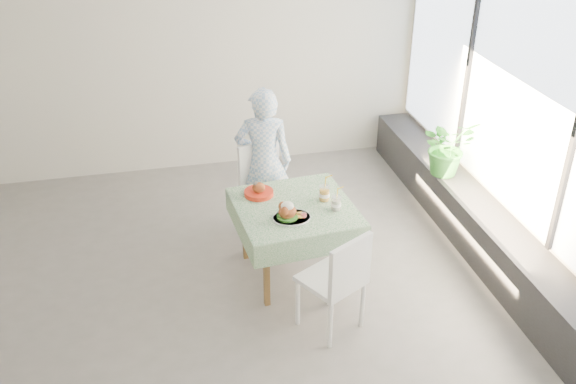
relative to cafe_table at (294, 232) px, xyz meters
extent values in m
plane|color=slate|center=(-0.90, 0.02, -0.46)|extent=(6.00, 6.00, 0.00)
cube|color=beige|center=(-0.90, 2.52, 0.94)|extent=(6.00, 0.02, 2.80)
cube|color=beige|center=(-0.90, -2.48, 0.94)|extent=(6.00, 0.02, 2.80)
cube|color=beige|center=(2.10, 0.02, 0.94)|extent=(0.02, 5.00, 2.80)
cube|color=#D1E0F9|center=(2.07, 0.02, 1.19)|extent=(0.01, 4.80, 2.18)
cube|color=black|center=(1.90, 0.02, -0.21)|extent=(0.40, 4.80, 0.50)
cube|color=brown|center=(0.00, 0.00, 0.25)|extent=(0.97, 0.97, 0.04)
cube|color=beige|center=(0.00, 0.00, 0.28)|extent=(1.12, 1.12, 0.01)
cube|color=white|center=(-0.09, 0.70, 0.04)|extent=(0.60, 0.60, 0.04)
cube|color=white|center=(-0.16, 0.90, 0.29)|extent=(0.45, 0.20, 0.46)
cube|color=white|center=(0.12, -0.80, 0.02)|extent=(0.61, 0.61, 0.04)
cube|color=white|center=(0.22, -0.97, 0.27)|extent=(0.41, 0.26, 0.45)
imported|color=#8BB3DF|center=(-0.12, 0.84, 0.33)|extent=(0.64, 0.49, 1.58)
cylinder|color=white|center=(-0.08, -0.21, 0.29)|extent=(0.34, 0.34, 0.02)
cylinder|color=#1D5816|center=(-0.12, -0.21, 0.31)|extent=(0.19, 0.19, 0.02)
ellipsoid|color=brown|center=(-0.12, -0.21, 0.36)|extent=(0.16, 0.14, 0.12)
ellipsoid|color=white|center=(-0.12, -0.21, 0.42)|extent=(0.11, 0.11, 0.08)
cylinder|color=#A4100F|center=(0.03, -0.23, 0.32)|extent=(0.06, 0.06, 0.03)
cylinder|color=white|center=(0.29, 0.04, 0.35)|extent=(0.10, 0.10, 0.14)
cylinder|color=orange|center=(0.29, 0.04, 0.34)|extent=(0.09, 0.09, 0.10)
cylinder|color=white|center=(0.29, 0.04, 0.43)|extent=(0.10, 0.10, 0.01)
cylinder|color=yellow|center=(0.30, 0.04, 0.48)|extent=(0.01, 0.04, 0.20)
cylinder|color=white|center=(0.35, -0.14, 0.34)|extent=(0.09, 0.09, 0.13)
cylinder|color=beige|center=(0.35, -0.14, 0.33)|extent=(0.08, 0.08, 0.09)
cylinder|color=white|center=(0.35, -0.14, 0.41)|extent=(0.09, 0.09, 0.01)
cylinder|color=yellow|center=(0.35, -0.14, 0.46)|extent=(0.01, 0.03, 0.18)
cylinder|color=#B32512|center=(-0.28, 0.27, 0.30)|extent=(0.27, 0.27, 0.04)
cylinder|color=white|center=(-0.28, 0.27, 0.31)|extent=(0.23, 0.23, 0.02)
ellipsoid|color=brown|center=(-0.28, 0.27, 0.36)|extent=(0.12, 0.12, 0.10)
imported|color=#34852C|center=(1.83, 0.73, 0.35)|extent=(0.63, 0.57, 0.63)
camera|label=1|loc=(-1.17, -4.87, 3.23)|focal=40.00mm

